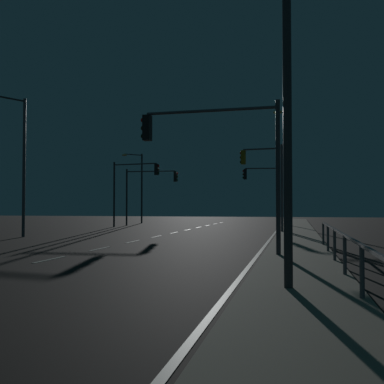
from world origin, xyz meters
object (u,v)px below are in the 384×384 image
Objects in this scene: street_lamp_mid_block at (286,160)px; traffic_light_far_left at (268,183)px; traffic_light_mid_right at (149,185)px; traffic_light_far_center at (264,172)px; traffic_light_mid_left at (215,146)px; street_lamp_across_street at (18,153)px; traffic_light_near_right at (133,181)px; street_lamp_median at (295,71)px; street_lamp_corner at (139,181)px.

traffic_light_far_left is at bearing 99.10° from street_lamp_mid_block.
street_lamp_mid_block is at bearing -40.16° from traffic_light_mid_right.
traffic_light_mid_left is at bearing -93.10° from traffic_light_far_center.
traffic_light_far_left is 0.65× the size of street_lamp_across_street.
traffic_light_near_right is 30.60m from street_lamp_median.
street_lamp_mid_block is at bearing -80.90° from traffic_light_far_left.
street_lamp_mid_block is (2.27, 13.49, 0.77)m from traffic_light_mid_left.
traffic_light_far_left is (-0.43, 10.71, -0.21)m from traffic_light_far_center.
street_lamp_across_street reaches higher than traffic_light_mid_right.
street_lamp_corner is (-16.48, 36.48, -0.09)m from street_lamp_median.
street_lamp_corner is (-14.44, 15.47, 0.39)m from traffic_light_far_center.
street_lamp_median is 1.01× the size of street_lamp_corner.
traffic_light_mid_right is 16.72m from street_lamp_mid_block.
traffic_light_mid_left is at bearing -62.60° from traffic_light_near_right.
traffic_light_far_center is 0.77× the size of street_lamp_corner.
traffic_light_mid_left is 0.66× the size of street_lamp_across_street.
street_lamp_corner is 0.96× the size of street_lamp_mid_block.
traffic_light_near_right is 0.73× the size of street_lamp_mid_block.
street_lamp_median is 40.03m from street_lamp_corner.
street_lamp_median reaches higher than street_lamp_corner.
traffic_light_near_right is at bearing 151.57° from traffic_light_far_center.
traffic_light_far_left is at bearing 53.35° from street_lamp_across_street.
traffic_light_near_right is 13.72m from street_lamp_across_street.
traffic_light_far_center is 0.77× the size of street_lamp_median.
street_lamp_across_street is 22.69m from street_lamp_corner.
traffic_light_mid_right is at bearing 113.53° from street_lamp_median.
traffic_light_far_center is at bearing -40.32° from traffic_light_mid_right.
traffic_light_far_left is at bearing 94.45° from street_lamp_median.
traffic_light_far_center is at bearing -46.97° from street_lamp_corner.
street_lamp_mid_block reaches higher than traffic_light_far_left.
street_lamp_median is (2.83, -6.34, 0.64)m from traffic_light_mid_left.
street_lamp_corner is at bearing 161.25° from traffic_light_far_left.
street_lamp_mid_block is (-0.56, 19.82, 0.13)m from street_lamp_median.
street_lamp_mid_block is (1.48, -1.19, 0.61)m from traffic_light_far_center.
traffic_light_mid_right is 10.91m from traffic_light_far_left.
street_lamp_mid_block is (13.16, -7.52, 0.71)m from traffic_light_near_right.
traffic_light_mid_right is 33.37m from street_lamp_median.
traffic_light_far_left is 25.39m from traffic_light_mid_left.
traffic_light_mid_left is at bearing -99.56° from street_lamp_mid_block.
traffic_light_mid_right is at bearing 139.84° from street_lamp_mid_block.
traffic_light_near_right is at bearing 116.66° from street_lamp_median.
traffic_light_mid_right is 6.73m from street_lamp_corner.
traffic_light_mid_right is 0.71× the size of street_lamp_corner.
street_lamp_mid_block reaches higher than traffic_light_mid_left.
traffic_light_far_center is 1.08× the size of traffic_light_mid_left.
street_lamp_median is at bearing -65.90° from traffic_light_mid_left.
street_lamp_corner is (-14.01, 4.75, 0.60)m from traffic_light_far_left.
street_lamp_median is (2.04, -21.02, 0.48)m from traffic_light_far_center.
street_lamp_across_street is 1.09× the size of street_lamp_corner.
street_lamp_across_street is at bearing 138.87° from street_lamp_median.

